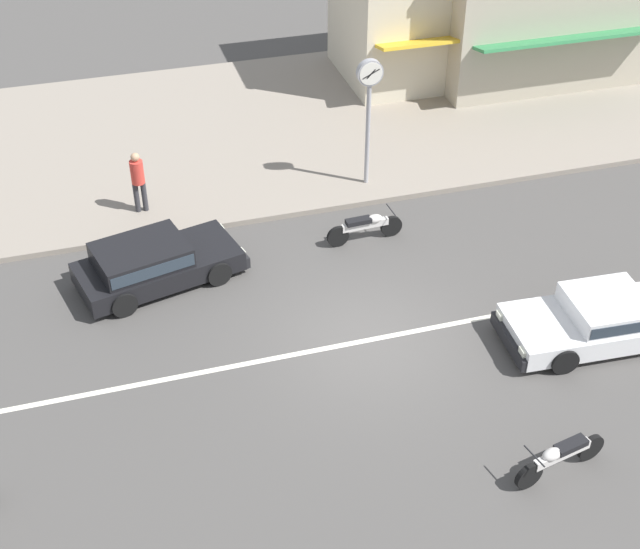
{
  "coord_description": "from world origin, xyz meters",
  "views": [
    {
      "loc": [
        -5.12,
        -13.77,
        12.63
      ],
      "look_at": [
        -0.65,
        1.56,
        0.8
      ],
      "focal_mm": 50.0,
      "sensor_mm": 36.0,
      "label": 1
    }
  ],
  "objects_px": {
    "street_clock": "(369,92)",
    "sedan_white_0": "(605,318)",
    "motorcycle_2": "(561,456)",
    "hatchback_black_4": "(152,262)",
    "pedestrian_by_shop": "(138,178)",
    "motorcycle_1": "(366,226)"
  },
  "relations": [
    {
      "from": "hatchback_black_4",
      "to": "street_clock",
      "type": "bearing_deg",
      "value": 24.07
    },
    {
      "from": "pedestrian_by_shop",
      "to": "motorcycle_1",
      "type": "bearing_deg",
      "value": -27.73
    },
    {
      "from": "motorcycle_2",
      "to": "pedestrian_by_shop",
      "type": "xyz_separation_m",
      "value": [
        -6.19,
        10.87,
        0.71
      ]
    },
    {
      "from": "hatchback_black_4",
      "to": "motorcycle_2",
      "type": "relative_size",
      "value": 2.09
    },
    {
      "from": "motorcycle_1",
      "to": "motorcycle_2",
      "type": "bearing_deg",
      "value": -83.16
    },
    {
      "from": "sedan_white_0",
      "to": "motorcycle_1",
      "type": "height_order",
      "value": "sedan_white_0"
    },
    {
      "from": "sedan_white_0",
      "to": "motorcycle_2",
      "type": "bearing_deg",
      "value": -131.09
    },
    {
      "from": "sedan_white_0",
      "to": "motorcycle_1",
      "type": "distance_m",
      "value": 6.21
    },
    {
      "from": "hatchback_black_4",
      "to": "street_clock",
      "type": "xyz_separation_m",
      "value": [
        6.16,
        2.75,
        2.23
      ]
    },
    {
      "from": "motorcycle_2",
      "to": "street_clock",
      "type": "xyz_separation_m",
      "value": [
        -0.12,
        10.62,
        2.39
      ]
    },
    {
      "from": "motorcycle_1",
      "to": "street_clock",
      "type": "distance_m",
      "value": 3.56
    },
    {
      "from": "pedestrian_by_shop",
      "to": "street_clock",
      "type": "bearing_deg",
      "value": -2.4
    },
    {
      "from": "motorcycle_2",
      "to": "pedestrian_by_shop",
      "type": "distance_m",
      "value": 12.53
    },
    {
      "from": "hatchback_black_4",
      "to": "motorcycle_2",
      "type": "distance_m",
      "value": 10.07
    },
    {
      "from": "motorcycle_2",
      "to": "sedan_white_0",
      "type": "bearing_deg",
      "value": 48.91
    },
    {
      "from": "sedan_white_0",
      "to": "pedestrian_by_shop",
      "type": "distance_m",
      "value": 11.82
    },
    {
      "from": "street_clock",
      "to": "motorcycle_2",
      "type": "bearing_deg",
      "value": -89.36
    },
    {
      "from": "sedan_white_0",
      "to": "street_clock",
      "type": "bearing_deg",
      "value": 111.16
    },
    {
      "from": "street_clock",
      "to": "sedan_white_0",
      "type": "bearing_deg",
      "value": -68.84
    },
    {
      "from": "hatchback_black_4",
      "to": "motorcycle_2",
      "type": "bearing_deg",
      "value": -51.38
    },
    {
      "from": "sedan_white_0",
      "to": "motorcycle_2",
      "type": "distance_m",
      "value": 4.21
    },
    {
      "from": "motorcycle_2",
      "to": "pedestrian_by_shop",
      "type": "bearing_deg",
      "value": 119.65
    }
  ]
}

